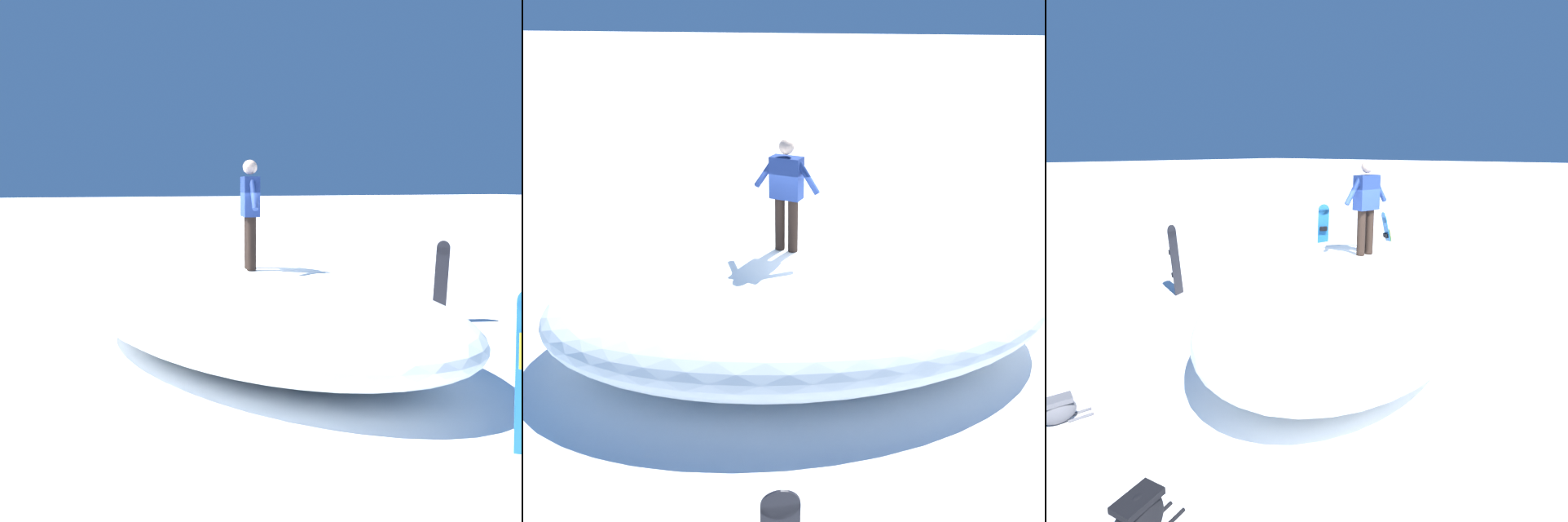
% 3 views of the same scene
% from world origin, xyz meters
% --- Properties ---
extents(ground, '(240.00, 240.00, 0.00)m').
position_xyz_m(ground, '(0.00, 0.00, 0.00)').
color(ground, white).
extents(snow_mound, '(8.23, 6.56, 1.39)m').
position_xyz_m(snow_mound, '(-0.48, -0.43, 0.69)').
color(snow_mound, white).
rests_on(snow_mound, ground).
extents(snowboarder_standing, '(0.97, 0.29, 1.58)m').
position_xyz_m(snowboarder_standing, '(-0.77, -0.27, 2.28)').
color(snowboarder_standing, black).
rests_on(snowboarder_standing, snow_mound).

